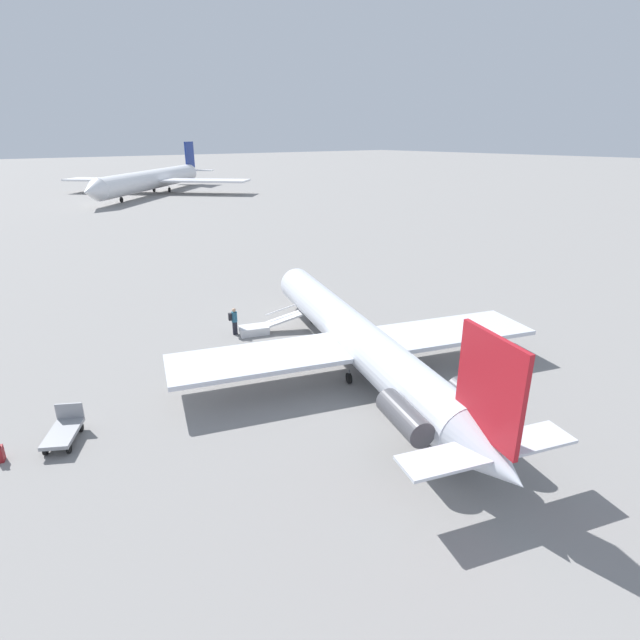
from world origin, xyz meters
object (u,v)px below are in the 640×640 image
object	(u,v)px
boarding_stairs	(260,328)
suitcase	(0,454)
airplane_far_center	(154,179)
luggage_cart	(64,431)
airplane_main	(358,339)
passenger	(234,319)

from	to	relation	value
boarding_stairs	suitcase	distance (m)	15.83
suitcase	airplane_far_center	bearing A→B (deg)	-24.36
luggage_cart	suitcase	distance (m)	2.27
airplane_main	boarding_stairs	distance (m)	8.05
suitcase	airplane_main	bearing A→B (deg)	-99.15
passenger	suitcase	bearing A→B (deg)	-137.59
luggage_cart	suitcase	xyz separation A→B (m)	(0.05, 2.27, -0.13)
airplane_main	suitcase	xyz separation A→B (m)	(2.61, 16.22, -1.46)
boarding_stairs	passenger	bearing A→B (deg)	168.93
airplane_main	passenger	distance (m)	9.05
airplane_main	boarding_stairs	bearing A→B (deg)	27.72
airplane_main	boarding_stairs	xyz separation A→B (m)	(7.82, 1.27, -1.43)
passenger	airplane_far_center	bearing A→B (deg)	90.72
airplane_far_center	passenger	bearing A→B (deg)	27.17
luggage_cart	suitcase	bearing A→B (deg)	119.05
airplane_far_center	passenger	world-z (taller)	airplane_far_center
boarding_stairs	luggage_cart	bearing A→B (deg)	-138.97
airplane_far_center	luggage_cart	size ratio (longest dim) A/B	16.71
passenger	suitcase	size ratio (longest dim) A/B	1.98
suitcase	boarding_stairs	bearing A→B (deg)	-70.79
airplane_main	luggage_cart	size ratio (longest dim) A/B	10.37
airplane_far_center	suitcase	world-z (taller)	airplane_far_center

